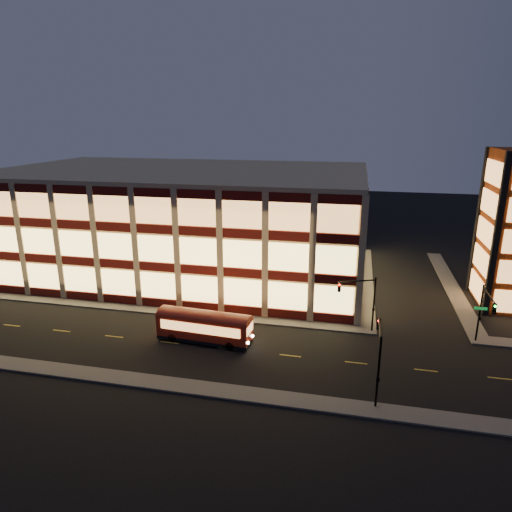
# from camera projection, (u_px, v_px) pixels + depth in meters

# --- Properties ---
(ground) EXTENTS (200.00, 200.00, 0.00)m
(ground) POSITION_uv_depth(u_px,v_px,m) (157.00, 315.00, 51.34)
(ground) COLOR black
(ground) RESTS_ON ground
(sidewalk_office_south) EXTENTS (54.00, 2.00, 0.15)m
(sidewalk_office_south) POSITION_uv_depth(u_px,v_px,m) (137.00, 308.00, 52.88)
(sidewalk_office_south) COLOR #514F4C
(sidewalk_office_south) RESTS_ON ground
(sidewalk_office_east) EXTENTS (2.00, 30.00, 0.15)m
(sidewalk_office_east) POSITION_uv_depth(u_px,v_px,m) (365.00, 279.00, 62.45)
(sidewalk_office_east) COLOR #514F4C
(sidewalk_office_east) RESTS_ON ground
(sidewalk_tower_west) EXTENTS (2.00, 30.00, 0.15)m
(sidewalk_tower_west) POSITION_uv_depth(u_px,v_px,m) (451.00, 285.00, 60.17)
(sidewalk_tower_west) COLOR #514F4C
(sidewalk_tower_west) RESTS_ON ground
(sidewalk_near) EXTENTS (100.00, 2.00, 0.15)m
(sidewalk_near) POSITION_uv_depth(u_px,v_px,m) (94.00, 374.00, 39.17)
(sidewalk_near) COLOR #514F4C
(sidewalk_near) RESTS_ON ground
(office_building) EXTENTS (50.45, 30.45, 14.50)m
(office_building) POSITION_uv_depth(u_px,v_px,m) (185.00, 219.00, 65.67)
(office_building) COLOR tan
(office_building) RESTS_ON ground
(traffic_signal_far) EXTENTS (3.79, 1.87, 6.00)m
(traffic_signal_far) POSITION_uv_depth(u_px,v_px,m) (361.00, 296.00, 45.78)
(traffic_signal_far) COLOR black
(traffic_signal_far) RESTS_ON ground
(traffic_signal_right) EXTENTS (1.20, 4.37, 6.00)m
(traffic_signal_right) POSITION_uv_depth(u_px,v_px,m) (485.00, 309.00, 42.64)
(traffic_signal_right) COLOR black
(traffic_signal_right) RESTS_ON ground
(traffic_signal_near) EXTENTS (0.32, 4.45, 6.00)m
(traffic_signal_near) POSITION_uv_depth(u_px,v_px,m) (379.00, 350.00, 34.97)
(traffic_signal_near) COLOR black
(traffic_signal_near) RESTS_ON ground
(trolley_bus) EXTENTS (9.47, 3.00, 3.16)m
(trolley_bus) POSITION_uv_depth(u_px,v_px,m) (204.00, 325.00, 44.76)
(trolley_bus) COLOR #9C1A08
(trolley_bus) RESTS_ON ground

